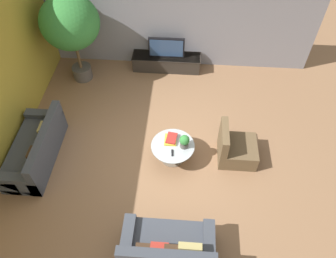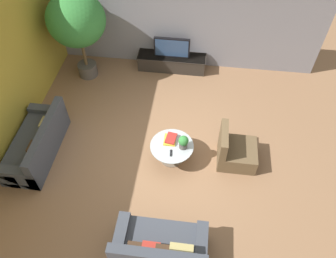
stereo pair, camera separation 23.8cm
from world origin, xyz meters
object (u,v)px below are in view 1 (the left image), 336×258
television (166,48)px  couch_near_entry (168,248)px  media_console (167,62)px  potted_plant_tabletop (184,141)px  coffee_table (173,149)px  couch_by_wall (36,150)px  potted_palm_tall (70,24)px  armchair_wicker (235,149)px

television → couch_near_entry: (0.42, -5.14, -0.40)m
media_console → potted_plant_tabletop: (0.60, -3.05, 0.39)m
coffee_table → couch_near_entry: couch_near_entry is taller
couch_by_wall → couch_near_entry: size_ratio=1.20×
potted_palm_tall → media_console: bearing=13.8°
potted_plant_tabletop → coffee_table: bearing=178.4°
armchair_wicker → potted_plant_tabletop: (-1.09, -0.15, 0.34)m
couch_near_entry → potted_plant_tabletop: 2.12m
couch_near_entry → potted_plant_tabletop: couch_near_entry is taller
couch_by_wall → couch_near_entry: same height
media_console → armchair_wicker: bearing=-59.8°
potted_plant_tabletop → couch_by_wall: bearing=-176.6°
potted_palm_tall → television: bearing=13.7°
media_console → potted_palm_tall: size_ratio=0.80×
television → potted_plant_tabletop: television is taller
media_console → potted_palm_tall: bearing=-166.2°
couch_by_wall → potted_plant_tabletop: bearing=93.4°
couch_by_wall → potted_plant_tabletop: size_ratio=6.02×
television → media_console: bearing=90.0°
television → potted_palm_tall: 2.46m
couch_by_wall → coffee_table: bearing=93.9°
couch_by_wall → potted_plant_tabletop: couch_by_wall is taller
media_console → potted_plant_tabletop: 3.14m
couch_near_entry → armchair_wicker: bearing=-119.6°
couch_near_entry → potted_palm_tall: (-2.64, 4.60, 1.32)m
coffee_table → media_console: bearing=96.8°
coffee_table → potted_palm_tall: potted_palm_tall is taller
potted_palm_tall → potted_plant_tabletop: bearing=-41.7°
television → potted_plant_tabletop: 3.11m
television → potted_plant_tabletop: size_ratio=3.03×
coffee_table → couch_near_entry: bearing=-88.6°
media_console → couch_by_wall: couch_by_wall is taller
media_console → couch_near_entry: bearing=-85.4°
potted_plant_tabletop → potted_palm_tall: bearing=138.3°
potted_plant_tabletop → television: bearing=101.1°
media_console → couch_by_wall: (-2.54, -3.24, 0.06)m
armchair_wicker → potted_plant_tabletop: 1.15m
media_console → television: television is taller
armchair_wicker → couch_near_entry: bearing=150.4°
armchair_wicker → potted_palm_tall: bearing=58.9°
couch_by_wall → potted_plant_tabletop: (3.14, 0.19, 0.33)m
coffee_table → couch_by_wall: bearing=-176.1°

